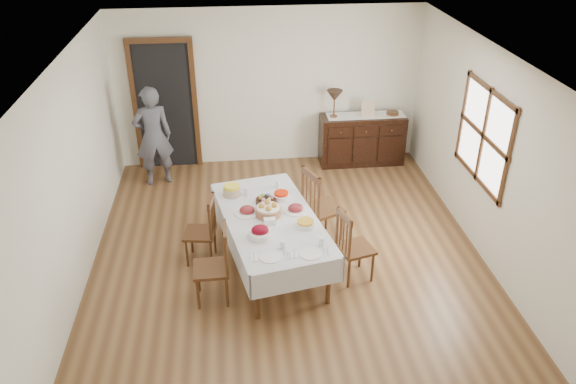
{
  "coord_description": "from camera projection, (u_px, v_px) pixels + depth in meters",
  "views": [
    {
      "loc": [
        -0.64,
        -5.84,
        4.3
      ],
      "look_at": [
        0.0,
        0.1,
        0.95
      ],
      "focal_mm": 35.0,
      "sensor_mm": 36.0,
      "label": 1
    }
  ],
  "objects": [
    {
      "name": "setting_right",
      "position": [
        313.0,
        249.0,
        6.15
      ],
      "size": [
        0.44,
        0.31,
        0.1
      ],
      "color": "white",
      "rests_on": "dining_table"
    },
    {
      "name": "table_lamp",
      "position": [
        335.0,
        97.0,
        9.1
      ],
      "size": [
        0.26,
        0.26,
        0.46
      ],
      "color": "brown",
      "rests_on": "sideboard"
    },
    {
      "name": "ham_platter_b",
      "position": [
        296.0,
        209.0,
        6.89
      ],
      "size": [
        0.3,
        0.3,
        0.11
      ],
      "color": "white",
      "rests_on": "dining_table"
    },
    {
      "name": "chair_left_near",
      "position": [
        215.0,
        264.0,
        6.34
      ],
      "size": [
        0.41,
        0.41,
        0.97
      ],
      "rotation": [
        0.0,
        0.0,
        -1.55
      ],
      "color": "#4D2D17",
      "rests_on": "ground"
    },
    {
      "name": "beet_bowl",
      "position": [
        260.0,
        232.0,
        6.38
      ],
      "size": [
        0.27,
        0.27,
        0.15
      ],
      "color": "white",
      "rests_on": "dining_table"
    },
    {
      "name": "chair_right_near",
      "position": [
        352.0,
        245.0,
        6.68
      ],
      "size": [
        0.48,
        0.48,
        0.94
      ],
      "rotation": [
        0.0,
        0.0,
        1.84
      ],
      "color": "#4D2D17",
      "rests_on": "ground"
    },
    {
      "name": "sideboard",
      "position": [
        362.0,
        139.0,
        9.52
      ],
      "size": [
        1.41,
        0.52,
        0.85
      ],
      "color": "black",
      "rests_on": "ground"
    },
    {
      "name": "bread_basket",
      "position": [
        268.0,
        210.0,
        6.78
      ],
      "size": [
        0.31,
        0.31,
        0.18
      ],
      "color": "#935D3F",
      "rests_on": "dining_table"
    },
    {
      "name": "dining_table",
      "position": [
        271.0,
        223.0,
        6.82
      ],
      "size": [
        1.47,
        2.27,
        0.72
      ],
      "rotation": [
        0.0,
        0.0,
        0.2
      ],
      "color": "silver",
      "rests_on": "ground"
    },
    {
      "name": "chair_left_far",
      "position": [
        203.0,
        230.0,
        7.02
      ],
      "size": [
        0.43,
        0.43,
        0.91
      ],
      "rotation": [
        0.0,
        0.0,
        -1.72
      ],
      "color": "#4D2D17",
      "rests_on": "ground"
    },
    {
      "name": "carrot_bowl",
      "position": [
        281.0,
        196.0,
        7.15
      ],
      "size": [
        0.22,
        0.22,
        0.09
      ],
      "color": "white",
      "rests_on": "dining_table"
    },
    {
      "name": "deco_bowl",
      "position": [
        393.0,
        113.0,
        9.34
      ],
      "size": [
        0.2,
        0.2,
        0.06
      ],
      "color": "#4D2D17",
      "rests_on": "sideboard"
    },
    {
      "name": "picture_frame",
      "position": [
        368.0,
        109.0,
        9.21
      ],
      "size": [
        0.22,
        0.08,
        0.28
      ],
      "color": "beige",
      "rests_on": "sideboard"
    },
    {
      "name": "setting_left",
      "position": [
        274.0,
        253.0,
        6.1
      ],
      "size": [
        0.44,
        0.31,
        0.1
      ],
      "color": "white",
      "rests_on": "dining_table"
    },
    {
      "name": "ham_platter_a",
      "position": [
        247.0,
        211.0,
        6.85
      ],
      "size": [
        0.32,
        0.32,
        0.11
      ],
      "color": "white",
      "rests_on": "dining_table"
    },
    {
      "name": "glass_far_a",
      "position": [
        246.0,
        191.0,
        7.23
      ],
      "size": [
        0.07,
        0.07,
        0.1
      ],
      "color": "white",
      "rests_on": "dining_table"
    },
    {
      "name": "runner",
      "position": [
        366.0,
        115.0,
        9.34
      ],
      "size": [
        1.3,
        0.35,
        0.01
      ],
      "color": "white",
      "rests_on": "sideboard"
    },
    {
      "name": "ground",
      "position": [
        289.0,
        260.0,
        7.23
      ],
      "size": [
        6.0,
        6.0,
        0.0
      ],
      "primitive_type": "plane",
      "color": "brown"
    },
    {
      "name": "egg_basket",
      "position": [
        266.0,
        200.0,
        7.05
      ],
      "size": [
        0.26,
        0.26,
        0.11
      ],
      "color": "black",
      "rests_on": "dining_table"
    },
    {
      "name": "butter_dish",
      "position": [
        270.0,
        221.0,
        6.63
      ],
      "size": [
        0.16,
        0.12,
        0.07
      ],
      "color": "white",
      "rests_on": "dining_table"
    },
    {
      "name": "casserole_dish",
      "position": [
        305.0,
        223.0,
        6.58
      ],
      "size": [
        0.21,
        0.21,
        0.08
      ],
      "color": "white",
      "rests_on": "dining_table"
    },
    {
      "name": "chair_right_far",
      "position": [
        320.0,
        206.0,
        7.36
      ],
      "size": [
        0.59,
        0.59,
        1.08
      ],
      "rotation": [
        0.0,
        0.0,
        1.99
      ],
      "color": "#4D2D17",
      "rests_on": "ground"
    },
    {
      "name": "pineapple_bowl",
      "position": [
        232.0,
        190.0,
        7.22
      ],
      "size": [
        0.22,
        0.22,
        0.14
      ],
      "color": "tan",
      "rests_on": "dining_table"
    },
    {
      "name": "glass_far_b",
      "position": [
        278.0,
        184.0,
        7.4
      ],
      "size": [
        0.06,
        0.06,
        0.11
      ],
      "color": "white",
      "rests_on": "dining_table"
    },
    {
      "name": "room_shell",
      "position": [
        273.0,
        130.0,
        6.78
      ],
      "size": [
        5.02,
        6.02,
        2.65
      ],
      "color": "white",
      "rests_on": "ground"
    },
    {
      "name": "person",
      "position": [
        153.0,
        133.0,
        8.67
      ],
      "size": [
        0.61,
        0.48,
        1.72
      ],
      "primitive_type": "imported",
      "rotation": [
        0.0,
        0.0,
        3.41
      ],
      "color": "#51525D",
      "rests_on": "ground"
    }
  ]
}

